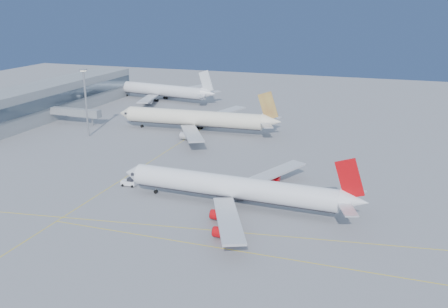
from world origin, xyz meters
TOP-DOWN VIEW (x-y plane):
  - ground at (0.00, 0.00)m, footprint 500.00×500.00m
  - terminal at (-114.93, 85.00)m, footprint 18.40×110.00m
  - jet_bridge at (-93.11, 72.00)m, footprint 23.60×3.60m
  - taxiway_lines at (-14.71, 6.34)m, footprint 118.86×140.00m
  - airliner_virgin at (-1.74, 9.21)m, footprint 65.84×59.16m
  - airliner_etihad at (-39.96, 76.89)m, footprint 68.83×63.56m
  - airliner_third at (-82.80, 132.31)m, footprint 66.18×60.37m
  - pushback_tug at (-35.30, 13.01)m, footprint 4.38×2.78m
  - light_mast at (-77.46, 56.10)m, footprint 2.27×2.27m

SIDE VIEW (x-z plane):
  - ground at x=0.00m, z-range 0.00..0.00m
  - taxiway_lines at x=-14.71m, z-range 0.00..0.02m
  - pushback_tug at x=-35.30m, z-range -0.09..2.33m
  - airliner_virgin at x=-1.74m, z-range -3.23..13.02m
  - jet_bridge at x=-93.11m, z-range 1.72..8.62m
  - airliner_third at x=-82.80m, z-range -3.51..14.28m
  - airliner_etihad at x=-39.96m, z-range -3.51..14.45m
  - terminal at x=-114.93m, z-range 0.01..15.01m
  - light_mast at x=-77.46m, z-range 2.36..28.57m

